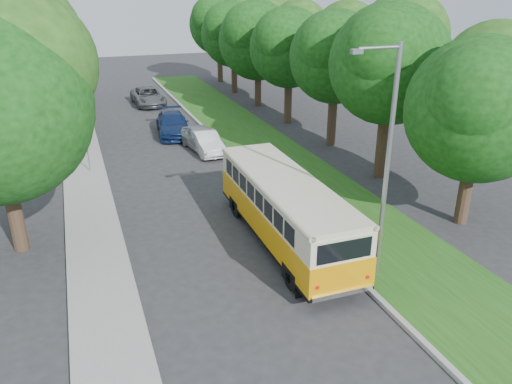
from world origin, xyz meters
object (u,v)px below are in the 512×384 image
object	(u,v)px
lamppost_near	(386,160)
lamppost_far	(74,84)
car_blue	(173,124)
car_silver	(203,138)
vintage_bus	(285,211)
car_grey	(148,96)
car_white	(206,142)

from	to	relation	value
lamppost_near	lamppost_far	bearing A→B (deg)	115.71
car_blue	car_silver	bearing A→B (deg)	-68.74
vintage_bus	car_grey	world-z (taller)	vintage_bus
car_silver	car_white	xyz separation A→B (m)	(0.03, -0.65, -0.07)
car_silver	vintage_bus	bearing A→B (deg)	-98.92
lamppost_near	car_blue	distance (m)	20.81
car_silver	car_white	size ratio (longest dim) A/B	1.07
car_blue	car_white	bearing A→B (deg)	-70.47
lamppost_far	car_silver	xyz separation A→B (m)	(7.05, -2.19, -3.39)
lamppost_near	lamppost_far	size ratio (longest dim) A/B	1.07
vintage_bus	car_blue	size ratio (longest dim) A/B	1.85
lamppost_near	car_silver	distance (m)	16.82
vintage_bus	car_silver	distance (m)	12.90
car_white	car_blue	distance (m)	4.74
lamppost_near	car_white	distance (m)	16.20
lamppost_near	car_grey	bearing A→B (deg)	95.77
car_white	lamppost_near	bearing A→B (deg)	-85.09
vintage_bus	car_white	world-z (taller)	vintage_bus
lamppost_near	car_white	world-z (taller)	lamppost_near
vintage_bus	car_blue	xyz separation A→B (m)	(-1.00, 16.85, -0.66)
lamppost_near	vintage_bus	distance (m)	4.93
lamppost_far	car_blue	xyz separation A→B (m)	(5.98, 1.78, -3.38)
car_white	car_grey	size ratio (longest dim) A/B	0.76
car_white	car_blue	bearing A→B (deg)	101.65
lamppost_near	car_blue	world-z (taller)	lamppost_near
lamppost_far	car_silver	world-z (taller)	lamppost_far
vintage_bus	car_grey	xyz separation A→B (m)	(-1.11, 26.63, -0.67)
lamppost_near	car_grey	world-z (taller)	lamppost_near
lamppost_near	vintage_bus	xyz separation A→B (m)	(-1.93, 3.43, -2.98)
lamppost_near	vintage_bus	bearing A→B (deg)	119.38
car_silver	car_white	distance (m)	0.65
lamppost_near	car_silver	xyz separation A→B (m)	(-1.86, 16.31, -3.65)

